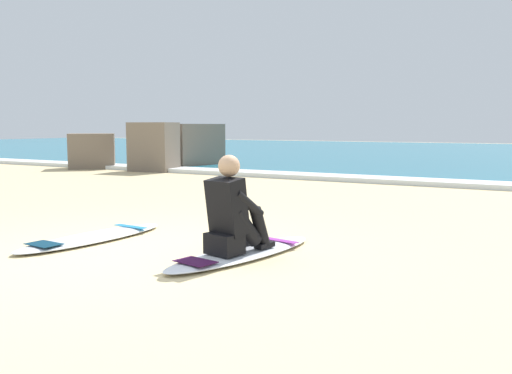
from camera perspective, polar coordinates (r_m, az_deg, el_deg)
name	(u,v)px	position (r m, az deg, el deg)	size (l,w,h in m)	color
ground_plane	(125,254)	(5.79, -13.37, -6.76)	(80.00, 80.00, 0.00)	beige
sea	(473,154)	(26.44, 21.49, 3.21)	(80.00, 28.00, 0.10)	teal
breaking_foam	(378,180)	(13.07, 12.51, 0.76)	(80.00, 0.90, 0.11)	white
surfboard_main	(243,253)	(5.53, -1.35, -6.82)	(0.87, 2.11, 0.08)	silver
surfer_seated	(233,215)	(5.34, -2.41, -2.91)	(0.46, 0.75, 0.95)	black
surfboard_spare_near	(93,237)	(6.56, -16.46, -4.99)	(0.66, 2.04, 0.08)	silver
rock_outcrop_distant	(159,147)	(17.10, -10.04, 4.07)	(4.05, 3.68, 1.39)	#756656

